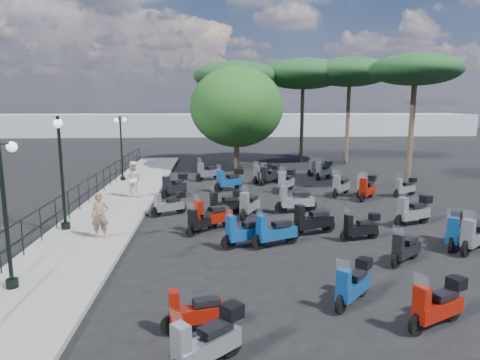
{
  "coord_description": "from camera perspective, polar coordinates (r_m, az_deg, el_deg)",
  "views": [
    {
      "loc": [
        -2.13,
        -17.23,
        4.63
      ],
      "look_at": [
        -0.95,
        1.65,
        1.2
      ],
      "focal_mm": 32.0,
      "sensor_mm": 36.0,
      "label": 1
    }
  ],
  "objects": [
    {
      "name": "scooter_23",
      "position": [
        27.76,
        10.33,
        1.45
      ],
      "size": [
        1.57,
        0.76,
        1.3
      ],
      "rotation": [
        0.0,
        0.0,
        1.92
      ],
      "color": "black",
      "rests_on": "ground"
    },
    {
      "name": "lamp_post_1",
      "position": [
        16.26,
        -22.73,
        1.77
      ],
      "size": [
        0.55,
        1.15,
        4.03
      ],
      "rotation": [
        0.0,
        0.0,
        0.3
      ],
      "color": "black",
      "rests_on": "sidewalk"
    },
    {
      "name": "scooter_1",
      "position": [
        13.94,
        0.65,
        -6.99
      ],
      "size": [
        1.66,
        0.95,
        1.42
      ],
      "rotation": [
        0.0,
        0.0,
        2.01
      ],
      "color": "black",
      "rests_on": "ground"
    },
    {
      "name": "scooter_2",
      "position": [
        15.77,
        -3.83,
        -4.87
      ],
      "size": [
        1.68,
        1.07,
        1.48
      ],
      "rotation": [
        0.0,
        0.0,
        2.09
      ],
      "color": "black",
      "rests_on": "ground"
    },
    {
      "name": "scooter_4",
      "position": [
        21.55,
        -8.73,
        -0.81
      ],
      "size": [
        1.22,
        1.5,
        1.41
      ],
      "rotation": [
        0.0,
        0.0,
        2.48
      ],
      "color": "black",
      "rests_on": "ground"
    },
    {
      "name": "scooter_8",
      "position": [
        17.48,
        1.24,
        -3.41
      ],
      "size": [
        0.97,
        1.65,
        1.42
      ],
      "rotation": [
        0.0,
        0.0,
        2.68
      ],
      "color": "black",
      "rests_on": "ground"
    },
    {
      "name": "scooter_13",
      "position": [
        15.36,
        9.58,
        -5.44
      ],
      "size": [
        1.75,
        0.86,
        1.45
      ],
      "rotation": [
        0.0,
        0.0,
        1.92
      ],
      "color": "black",
      "rests_on": "ground"
    },
    {
      "name": "woman",
      "position": [
        15.0,
        -18.19,
        -4.55
      ],
      "size": [
        0.6,
        0.43,
        1.55
      ],
      "primitive_type": "imported",
      "rotation": [
        0.0,
        0.0,
        0.11
      ],
      "color": "brown",
      "rests_on": "sidewalk"
    },
    {
      "name": "scooter_20",
      "position": [
        15.57,
        26.62,
        -6.09
      ],
      "size": [
        1.18,
        1.54,
        1.42
      ],
      "rotation": [
        0.0,
        0.0,
        2.53
      ],
      "color": "black",
      "rests_on": "ground"
    },
    {
      "name": "pine_1",
      "position": [
        33.81,
        14.43,
        13.73
      ],
      "size": [
        6.19,
        6.19,
        7.96
      ],
      "color": "#38281E",
      "rests_on": "ground"
    },
    {
      "name": "scooter_25",
      "position": [
        15.32,
        28.77,
        -6.64
      ],
      "size": [
        1.51,
        1.22,
        1.46
      ],
      "rotation": [
        0.0,
        0.0,
        2.23
      ],
      "color": "black",
      "rests_on": "ground"
    },
    {
      "name": "scooter_28",
      "position": [
        22.22,
        16.23,
        -1.08
      ],
      "size": [
        1.14,
        1.09,
        1.18
      ],
      "rotation": [
        0.0,
        0.0,
        2.33
      ],
      "color": "black",
      "rests_on": "ground"
    },
    {
      "name": "scooter_27",
      "position": [
        22.91,
        21.16,
        -0.93
      ],
      "size": [
        1.39,
        0.84,
        1.19
      ],
      "rotation": [
        0.0,
        0.0,
        2.03
      ],
      "color": "black",
      "rests_on": "ground"
    },
    {
      "name": "distant_hills",
      "position": [
        62.34,
        -1.63,
        7.39
      ],
      "size": [
        70.0,
        8.0,
        3.0
      ],
      "primitive_type": "cube",
      "color": "gray",
      "rests_on": "ground"
    },
    {
      "name": "scooter_17",
      "position": [
        24.66,
        4.01,
        0.62
      ],
      "size": [
        1.23,
        1.37,
        1.34
      ],
      "rotation": [
        0.0,
        0.0,
        2.43
      ],
      "color": "black",
      "rests_on": "ground"
    },
    {
      "name": "sidewalk",
      "position": [
        21.19,
        -15.41,
        -2.51
      ],
      "size": [
        3.0,
        30.0,
        0.15
      ],
      "primitive_type": "cube",
      "color": "slate",
      "rests_on": "ground"
    },
    {
      "name": "scooter_19",
      "position": [
        13.45,
        21.16,
        -8.62
      ],
      "size": [
        1.27,
        1.07,
        1.24
      ],
      "rotation": [
        0.0,
        0.0,
        2.26
      ],
      "color": "black",
      "rests_on": "ground"
    },
    {
      "name": "scooter_7",
      "position": [
        15.42,
        -5.18,
        -5.58
      ],
      "size": [
        1.1,
        1.22,
        1.23
      ],
      "rotation": [
        0.0,
        0.0,
        2.42
      ],
      "color": "black",
      "rests_on": "ground"
    },
    {
      "name": "pedestrian_far",
      "position": [
        21.14,
        -14.1,
        0.12
      ],
      "size": [
        0.98,
        0.85,
        1.73
      ],
      "primitive_type": "imported",
      "rotation": [
        0.0,
        0.0,
        2.88
      ],
      "color": "beige",
      "rests_on": "sidewalk"
    },
    {
      "name": "scooter_30",
      "position": [
        13.99,
        4.64,
        -6.95
      ],
      "size": [
        1.66,
        0.95,
        1.42
      ],
      "rotation": [
        0.0,
        0.0,
        2.01
      ],
      "color": "black",
      "rests_on": "ground"
    },
    {
      "name": "scooter_22",
      "position": [
        21.99,
        13.28,
        -0.86
      ],
      "size": [
        1.23,
        1.41,
        1.4
      ],
      "rotation": [
        0.0,
        0.0,
        2.43
      ],
      "color": "black",
      "rests_on": "ground"
    },
    {
      "name": "scooter_3",
      "position": [
        17.99,
        -9.42,
        -3.23
      ],
      "size": [
        1.41,
        0.95,
        1.25
      ],
      "rotation": [
        0.0,
        0.0,
        2.1
      ],
      "color": "black",
      "rests_on": "ground"
    },
    {
      "name": "pine_2",
      "position": [
        32.87,
        -0.54,
        13.64
      ],
      "size": [
        6.38,
        6.38,
        7.7
      ],
      "color": "#38281E",
      "rests_on": "ground"
    },
    {
      "name": "scooter_29",
      "position": [
        26.69,
        11.09,
        1.22
      ],
      "size": [
        1.31,
        1.37,
        1.37
      ],
      "rotation": [
        0.0,
        0.0,
        2.39
      ],
      "color": "black",
      "rests_on": "ground"
    },
    {
      "name": "pine_3",
      "position": [
        24.5,
        22.36,
        13.38
      ],
      "size": [
        4.72,
        4.72,
        7.14
      ],
      "color": "#38281E",
      "rests_on": "ground"
    },
    {
      "name": "scooter_6",
      "position": [
        7.97,
        -4.44,
        -20.85
      ],
      "size": [
        1.39,
        1.25,
        1.36
      ],
      "rotation": [
        0.0,
        0.0,
        2.29
      ],
      "color": "black",
      "rests_on": "ground"
    },
    {
      "name": "ground",
      "position": [
        17.97,
        3.35,
        -4.67
      ],
      "size": [
        120.0,
        120.0,
        0.0
      ],
      "primitive_type": "plane",
      "color": "black",
      "rests_on": "ground"
    },
    {
      "name": "pine_0",
      "position": [
        34.09,
        8.42,
        13.8
      ],
      "size": [
        6.73,
        6.73,
        7.98
      ],
      "color": "#38281E",
      "rests_on": "ground"
    },
    {
      "name": "scooter_14",
      "position": [
        15.17,
        15.77,
        -6.13
      ],
      "size": [
        1.46,
        0.6,
        1.18
      ],
      "rotation": [
        0.0,
        0.0,
        1.82
      ],
      "color": "black",
      "rests_on": "ground"
    },
    {
      "name": "lamp_post_0",
      "position": [
        11.6,
        -28.92,
        -2.93
      ],
      "size": [
        0.5,
        1.04,
        3.66
      ],
      "rotation": [
        0.0,
        0.0,
        -0.3
      ],
      "color": "black",
      "rests_on": "sidewalk"
    },
    {
      "name": "scooter_18",
      "position": [
        10.09,
        24.84,
        -14.94
      ],
      "size": [
        1.51,
        0.92,
        1.3
      ],
      "rotation": [
        0.0,
        0.0,
        2.03
      ],
      "color": "black",
      "rests_on": "ground"
    },
    {
      "name": "scooter_5",
      "position": [
        25.81,
        -4.33,
        1.04
      ],
      "size": [
        1.5,
        1.2,
        1.44
      ],
      "rotation": [
        0.0,
        0.0,
        2.22
      ],
      "color": "black",
      "rests_on": "ground"
    },
    {
      "name": "scooter_10",
      "position": [
        22.72,
        -1.44,
        -0.05
      ],
      "size": [
        1.6,
        1.25,
        1.48
      ],
      "rotation": [
        0.0,
        0.0,
        2.2
      ],
      "color": "black",
      "rests_on": "ground"
    },
    {
      "name": "scooter_15",
      "position": [
        18.31,
        7.35,
        -2.78
      ],
      "size": [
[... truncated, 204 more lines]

